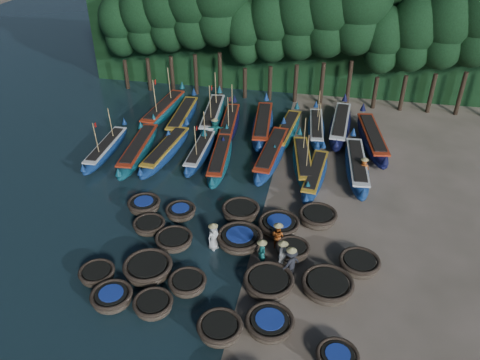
% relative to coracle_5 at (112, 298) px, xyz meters
% --- Properties ---
extents(ground, '(120.00, 120.00, 0.00)m').
position_rel_coracle_5_xyz_m(ground, '(5.65, 5.98, -0.44)').
color(ground, gray).
rests_on(ground, ground).
extents(foliage_wall, '(40.00, 3.00, 10.00)m').
position_rel_coracle_5_xyz_m(foliage_wall, '(5.65, 29.48, 4.56)').
color(foliage_wall, black).
rests_on(foliage_wall, ground).
extents(coracle_5, '(2.08, 2.08, 0.77)m').
position_rel_coracle_5_xyz_m(coracle_5, '(0.00, 0.00, 0.00)').
color(coracle_5, '#4B3E2E').
rests_on(coracle_5, ground).
extents(coracle_6, '(2.03, 2.03, 0.72)m').
position_rel_coracle_5_xyz_m(coracle_6, '(2.02, -0.00, -0.03)').
color(coracle_6, '#4B3E2E').
rests_on(coracle_6, ground).
extents(coracle_7, '(2.01, 2.01, 0.80)m').
position_rel_coracle_5_xyz_m(coracle_7, '(5.33, -0.76, 0.01)').
color(coracle_7, '#4B3E2E').
rests_on(coracle_7, ground).
extents(coracle_8, '(2.19, 2.19, 0.76)m').
position_rel_coracle_5_xyz_m(coracle_8, '(7.38, -0.03, -0.00)').
color(coracle_8, '#4B3E2E').
rests_on(coracle_8, ground).
extents(coracle_9, '(1.87, 1.87, 0.67)m').
position_rel_coracle_5_xyz_m(coracle_9, '(10.32, -1.16, -0.05)').
color(coracle_9, '#4B3E2E').
rests_on(coracle_9, ground).
extents(coracle_10, '(1.87, 1.87, 0.68)m').
position_rel_coracle_5_xyz_m(coracle_10, '(-1.41, 1.36, -0.06)').
color(coracle_10, '#4B3E2E').
rests_on(coracle_10, ground).
extents(coracle_11, '(2.62, 2.62, 0.85)m').
position_rel_coracle_5_xyz_m(coracle_11, '(0.96, 2.13, 0.04)').
color(coracle_11, '#4B3E2E').
rests_on(coracle_11, ground).
extents(coracle_12, '(1.87, 1.87, 0.74)m').
position_rel_coracle_5_xyz_m(coracle_12, '(3.16, 1.60, -0.02)').
color(coracle_12, '#4B3E2E').
rests_on(coracle_12, ground).
extents(coracle_13, '(2.81, 2.81, 0.84)m').
position_rel_coracle_5_xyz_m(coracle_13, '(6.97, 2.37, 0.04)').
color(coracle_13, '#4B3E2E').
rests_on(coracle_13, ground).
extents(coracle_14, '(3.11, 3.11, 0.82)m').
position_rel_coracle_5_xyz_m(coracle_14, '(9.73, 2.75, 0.02)').
color(coracle_14, '#4B3E2E').
rests_on(coracle_14, ground).
extents(coracle_15, '(2.21, 2.21, 0.66)m').
position_rel_coracle_5_xyz_m(coracle_15, '(-0.31, 5.56, -0.06)').
color(coracle_15, '#4B3E2E').
rests_on(coracle_15, ground).
extents(coracle_16, '(2.42, 2.42, 0.70)m').
position_rel_coracle_5_xyz_m(coracle_16, '(1.47, 4.59, -0.04)').
color(coracle_16, '#4B3E2E').
rests_on(coracle_16, ground).
extents(coracle_17, '(2.58, 2.58, 0.82)m').
position_rel_coracle_5_xyz_m(coracle_17, '(4.95, 5.30, 0.03)').
color(coracle_17, '#4B3E2E').
rests_on(coracle_17, ground).
extents(coracle_18, '(1.95, 1.95, 0.74)m').
position_rel_coracle_5_xyz_m(coracle_18, '(7.83, 5.04, -0.02)').
color(coracle_18, '#4B3E2E').
rests_on(coracle_18, ground).
extents(coracle_19, '(2.44, 2.44, 0.80)m').
position_rel_coracle_5_xyz_m(coracle_19, '(11.24, 4.63, 0.01)').
color(coracle_19, '#4B3E2E').
rests_on(coracle_19, ground).
extents(coracle_20, '(2.28, 2.28, 0.78)m').
position_rel_coracle_5_xyz_m(coracle_20, '(-1.28, 7.29, 0.01)').
color(coracle_20, '#4B3E2E').
rests_on(coracle_20, ground).
extents(coracle_21, '(1.81, 1.81, 0.71)m').
position_rel_coracle_5_xyz_m(coracle_21, '(1.04, 7.14, -0.03)').
color(coracle_21, '#4B3E2E').
rests_on(coracle_21, ground).
extents(coracle_22, '(2.54, 2.54, 0.85)m').
position_rel_coracle_5_xyz_m(coracle_22, '(4.50, 7.78, 0.04)').
color(coracle_22, '#4B3E2E').
rests_on(coracle_22, ground).
extents(coracle_23, '(2.57, 2.57, 0.77)m').
position_rel_coracle_5_xyz_m(coracle_23, '(6.85, 6.98, -0.00)').
color(coracle_23, '#4B3E2E').
rests_on(coracle_23, ground).
extents(coracle_24, '(2.61, 2.61, 0.83)m').
position_rel_coracle_5_xyz_m(coracle_24, '(8.94, 8.14, 0.03)').
color(coracle_24, '#4B3E2E').
rests_on(coracle_24, ground).
extents(long_boat_0, '(1.54, 7.54, 3.21)m').
position_rel_coracle_5_xyz_m(long_boat_0, '(-6.57, 13.35, 0.06)').
color(long_boat_0, navy).
rests_on(long_boat_0, ground).
extents(long_boat_1, '(2.21, 8.64, 1.53)m').
position_rel_coracle_5_xyz_m(long_boat_1, '(-4.20, 13.63, 0.14)').
color(long_boat_1, '#115960').
rests_on(long_boat_1, ground).
extents(long_boat_2, '(2.15, 8.26, 1.46)m').
position_rel_coracle_5_xyz_m(long_boat_2, '(-2.21, 13.88, 0.11)').
color(long_boat_2, navy).
rests_on(long_boat_2, ground).
extents(long_boat_3, '(1.38, 7.35, 3.12)m').
position_rel_coracle_5_xyz_m(long_boat_3, '(0.19, 14.38, 0.05)').
color(long_boat_3, navy).
rests_on(long_boat_3, ground).
extents(long_boat_4, '(2.17, 7.92, 1.40)m').
position_rel_coracle_5_xyz_m(long_boat_4, '(1.83, 13.61, 0.09)').
color(long_boat_4, '#115960').
rests_on(long_boat_4, ground).
extents(long_boat_5, '(2.17, 8.91, 1.57)m').
position_rel_coracle_5_xyz_m(long_boat_5, '(5.27, 14.88, 0.15)').
color(long_boat_5, navy).
rests_on(long_boat_5, ground).
extents(long_boat_6, '(2.58, 7.70, 3.31)m').
position_rel_coracle_5_xyz_m(long_boat_6, '(7.52, 14.31, 0.08)').
color(long_boat_6, '#115960').
rests_on(long_boat_6, ground).
extents(long_boat_7, '(1.95, 7.29, 1.29)m').
position_rel_coracle_5_xyz_m(long_boat_7, '(8.47, 12.78, 0.05)').
color(long_boat_7, navy).
rests_on(long_boat_7, ground).
extents(long_boat_8, '(2.10, 8.53, 1.50)m').
position_rel_coracle_5_xyz_m(long_boat_8, '(11.15, 14.39, 0.13)').
color(long_boat_8, navy).
rests_on(long_boat_8, ground).
extents(long_boat_9, '(2.15, 9.08, 3.86)m').
position_rel_coracle_5_xyz_m(long_boat_9, '(-4.73, 20.50, 0.17)').
color(long_boat_9, '#115960').
rests_on(long_boat_9, ground).
extents(long_boat_10, '(1.98, 8.64, 1.52)m').
position_rel_coracle_5_xyz_m(long_boat_10, '(-2.76, 19.55, 0.14)').
color(long_boat_10, navy).
rests_on(long_boat_10, ground).
extents(long_boat_11, '(2.48, 8.95, 3.82)m').
position_rel_coracle_5_xyz_m(long_boat_11, '(-0.43, 20.29, 0.16)').
color(long_boat_11, '#115960').
rests_on(long_boat_11, ground).
extents(long_boat_12, '(2.21, 8.00, 3.42)m').
position_rel_coracle_5_xyz_m(long_boat_12, '(1.25, 19.17, 0.10)').
color(long_boat_12, black).
rests_on(long_boat_12, ground).
extents(long_boat_13, '(2.43, 9.09, 1.61)m').
position_rel_coracle_5_xyz_m(long_boat_13, '(3.91, 19.33, 0.17)').
color(long_boat_13, navy).
rests_on(long_boat_13, ground).
extents(long_boat_14, '(2.23, 8.14, 1.44)m').
position_rel_coracle_5_xyz_m(long_boat_14, '(5.86, 18.72, 0.10)').
color(long_boat_14, '#115960').
rests_on(long_boat_14, ground).
extents(long_boat_15, '(1.91, 7.51, 3.20)m').
position_rel_coracle_5_xyz_m(long_boat_15, '(8.07, 19.84, 0.06)').
color(long_boat_15, navy).
rests_on(long_boat_15, ground).
extents(long_boat_16, '(2.06, 9.04, 1.59)m').
position_rel_coracle_5_xyz_m(long_boat_16, '(9.90, 20.56, 0.16)').
color(long_boat_16, black).
rests_on(long_boat_16, ground).
extents(long_boat_17, '(2.92, 9.07, 1.61)m').
position_rel_coracle_5_xyz_m(long_boat_17, '(12.28, 18.71, 0.17)').
color(long_boat_17, black).
rests_on(long_boat_17, ground).
extents(fisherman_0, '(0.83, 0.91, 1.76)m').
position_rel_coracle_5_xyz_m(fisherman_0, '(3.61, 4.85, 0.41)').
color(fisherman_0, beige).
rests_on(fisherman_0, ground).
extents(fisherman_1, '(0.64, 0.67, 1.75)m').
position_rel_coracle_5_xyz_m(fisherman_1, '(6.35, 4.05, 0.45)').
color(fisherman_1, '#18655E').
rests_on(fisherman_1, ground).
extents(fisherman_2, '(0.93, 0.86, 1.74)m').
position_rel_coracle_5_xyz_m(fisherman_2, '(6.96, 5.62, 0.38)').
color(fisherman_2, '#B54F18').
rests_on(fisherman_2, ground).
extents(fisherman_3, '(1.25, 1.28, 1.96)m').
position_rel_coracle_5_xyz_m(fisherman_3, '(7.88, 3.54, 0.47)').
color(fisherman_3, black).
rests_on(fisherman_3, ground).
extents(fisherman_4, '(0.60, 1.08, 1.94)m').
position_rel_coracle_5_xyz_m(fisherman_4, '(7.41, 3.96, 0.49)').
color(fisherman_4, beige).
rests_on(fisherman_4, ground).
extents(fisherman_5, '(1.69, 0.99, 1.94)m').
position_rel_coracle_5_xyz_m(fisherman_5, '(0.57, 17.18, 0.46)').
color(fisherman_5, '#18655E').
rests_on(fisherman_5, ground).
extents(fisherman_6, '(0.76, 0.52, 1.73)m').
position_rel_coracle_5_xyz_m(fisherman_6, '(11.55, 13.71, 0.39)').
color(fisherman_6, '#B54F18').
rests_on(fisherman_6, ground).
extents(tree_0, '(3.68, 3.68, 8.68)m').
position_rel_coracle_5_xyz_m(tree_0, '(-10.35, 25.98, 5.53)').
color(tree_0, black).
rests_on(tree_0, ground).
extents(tree_1, '(4.09, 4.09, 9.65)m').
position_rel_coracle_5_xyz_m(tree_1, '(-8.05, 25.98, 6.20)').
color(tree_1, black).
rests_on(tree_1, ground).
extents(tree_2, '(4.51, 4.51, 10.63)m').
position_rel_coracle_5_xyz_m(tree_2, '(-5.75, 25.98, 6.88)').
color(tree_2, black).
rests_on(tree_2, ground).
extents(tree_3, '(4.92, 4.92, 11.60)m').
position_rel_coracle_5_xyz_m(tree_3, '(-3.45, 25.98, 7.55)').
color(tree_3, black).
rests_on(tree_3, ground).
extents(tree_5, '(3.68, 3.68, 8.68)m').
position_rel_coracle_5_xyz_m(tree_5, '(1.15, 25.98, 5.53)').
color(tree_5, black).
rests_on(tree_5, ground).
extents(tree_6, '(4.09, 4.09, 9.65)m').
position_rel_coracle_5_xyz_m(tree_6, '(3.45, 25.98, 6.20)').
color(tree_6, black).
rests_on(tree_6, ground).
extents(tree_7, '(4.51, 4.51, 10.63)m').
position_rel_coracle_5_xyz_m(tree_7, '(5.75, 25.98, 6.88)').
color(tree_7, black).
rests_on(tree_7, ground).
extents(tree_8, '(4.92, 4.92, 11.60)m').
position_rel_coracle_5_xyz_m(tree_8, '(8.05, 25.98, 7.55)').
color(tree_8, black).
rests_on(tree_8, ground).
extents(tree_9, '(5.34, 5.34, 12.58)m').
position_rel_coracle_5_xyz_m(tree_9, '(10.35, 25.98, 8.23)').
color(tree_9, black).
rests_on(tree_9, ground).
extents(tree_10, '(3.68, 3.68, 8.68)m').
position_rel_coracle_5_xyz_m(tree_10, '(12.65, 25.98, 5.53)').
color(tree_10, black).
rests_on(tree_10, ground).
extents(tree_11, '(4.09, 4.09, 9.65)m').
position_rel_coracle_5_xyz_m(tree_11, '(14.95, 25.98, 6.20)').
color(tree_11, black).
rests_on(tree_11, ground).
extents(tree_12, '(4.51, 4.51, 10.63)m').
position_rel_coracle_5_xyz_m(tree_12, '(17.25, 25.98, 6.88)').
color(tree_12, black).
rests_on(tree_12, ground).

